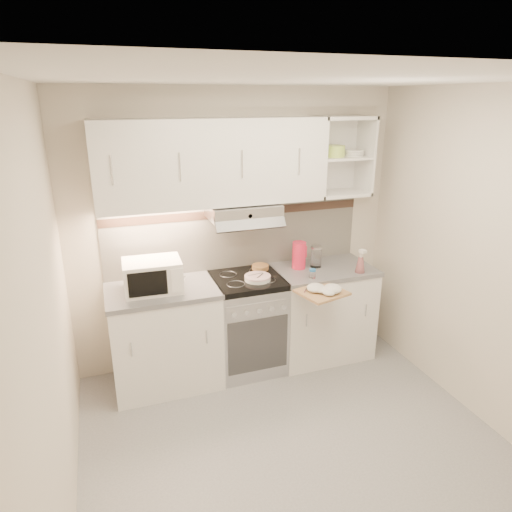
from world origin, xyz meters
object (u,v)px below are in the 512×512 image
Objects in this scene: pink_pitcher at (299,255)px; glass_jar at (316,257)px; watering_can at (165,283)px; cutting_board at (322,292)px; spray_bottle at (360,263)px; plate_stack at (258,278)px; microwave at (153,276)px; electric_range at (247,323)px.

pink_pitcher reaches higher than glass_jar.
cutting_board is at bearing -9.52° from watering_can.
watering_can is at bearing 160.95° from spray_bottle.
watering_can is 1.27m from pink_pitcher.
watering_can is at bearing 148.85° from cutting_board.
pink_pitcher is 0.54m from cutting_board.
plate_stack is 0.95m from spray_bottle.
spray_bottle reaches higher than glass_jar.
pink_pitcher is at bearing 172.99° from glass_jar.
spray_bottle is (1.82, -0.20, -0.04)m from microwave.
electric_range is 1.00m from microwave.
microwave is 1.86× the size of watering_can.
spray_bottle is (0.94, -0.13, 0.07)m from plate_stack.
spray_bottle is (0.48, -0.28, -0.03)m from pink_pitcher.
microwave is 1.84m from spray_bottle.
cutting_board is at bearing -110.63° from glass_jar.
cutting_board is at bearing -39.44° from plate_stack.
spray_bottle is at bearing -30.08° from pink_pitcher.
microwave is 2.08× the size of plate_stack.
watering_can reaches higher than plate_stack.
cutting_board is (-0.02, -0.52, -0.16)m from pink_pitcher.
pink_pitcher is at bearing 5.80° from microwave.
electric_range is 4.50× the size of glass_jar.
pink_pitcher is (1.26, 0.14, 0.05)m from watering_can.
pink_pitcher is (1.34, 0.08, -0.00)m from microwave.
spray_bottle is at bearing -7.75° from plate_stack.
cutting_board is (1.24, -0.37, -0.11)m from watering_can.
electric_range is 3.58× the size of pink_pitcher.
electric_range is 0.91m from watering_can.
microwave is at bearing -176.03° from pink_pitcher.
electric_range is at bearing 123.71° from cutting_board.
cutting_board is at bearing -41.91° from electric_range.
plate_stack is 0.65m from glass_jar.
glass_jar is 0.85× the size of spray_bottle.
spray_bottle is 0.57m from cutting_board.
microwave is 0.12m from watering_can.
microwave reaches higher than glass_jar.
spray_bottle is at bearing -3.98° from microwave.
glass_jar is (0.17, -0.02, -0.03)m from pink_pitcher.
microwave is 2.01× the size of spray_bottle.
microwave is 1.40m from cutting_board.
glass_jar reaches higher than electric_range.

